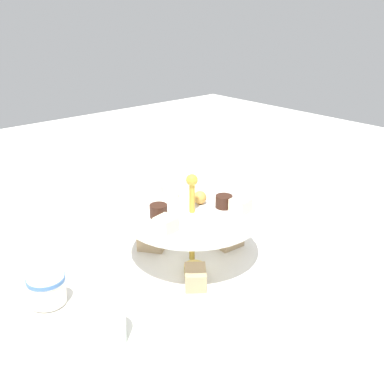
# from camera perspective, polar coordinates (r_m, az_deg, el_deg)

# --- Properties ---
(ground_plane) EXTENTS (2.40, 2.40, 0.00)m
(ground_plane) POSITION_cam_1_polar(r_m,az_deg,el_deg) (0.83, 0.00, -8.94)
(ground_plane) COLOR silver
(tiered_serving_stand) EXTENTS (0.29, 0.29, 0.17)m
(tiered_serving_stand) POSITION_cam_1_polar(r_m,az_deg,el_deg) (0.81, 0.01, -6.13)
(tiered_serving_stand) COLOR white
(tiered_serving_stand) RESTS_ON ground_plane
(water_glass_tall_right) EXTENTS (0.07, 0.07, 0.12)m
(water_glass_tall_right) POSITION_cam_1_polar(r_m,az_deg,el_deg) (1.02, -2.32, 1.07)
(water_glass_tall_right) COLOR silver
(water_glass_tall_right) RESTS_ON ground_plane
(water_glass_short_left) EXTENTS (0.06, 0.06, 0.07)m
(water_glass_short_left) POSITION_cam_1_polar(r_m,az_deg,el_deg) (0.65, -11.23, -15.54)
(water_glass_short_left) COLOR silver
(water_glass_short_left) RESTS_ON ground_plane
(teacup_with_saucer) EXTENTS (0.09, 0.09, 0.05)m
(teacup_with_saucer) POSITION_cam_1_polar(r_m,az_deg,el_deg) (0.75, -17.66, -11.77)
(teacup_with_saucer) COLOR white
(teacup_with_saucer) RESTS_ON ground_plane
(butter_knife_left) EXTENTS (0.17, 0.06, 0.00)m
(butter_knife_left) POSITION_cam_1_polar(r_m,az_deg,el_deg) (0.96, 16.78, -5.42)
(butter_knife_left) COLOR silver
(butter_knife_left) RESTS_ON ground_plane
(butter_knife_right) EXTENTS (0.11, 0.15, 0.00)m
(butter_knife_right) POSITION_cam_1_polar(r_m,az_deg,el_deg) (0.95, -17.20, -5.74)
(butter_knife_right) COLOR silver
(butter_knife_right) RESTS_ON ground_plane
(water_glass_mid_back) EXTENTS (0.06, 0.06, 0.09)m
(water_glass_mid_back) POSITION_cam_1_polar(r_m,az_deg,el_deg) (0.66, 8.97, -14.43)
(water_glass_mid_back) COLOR silver
(water_glass_mid_back) RESTS_ON ground_plane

